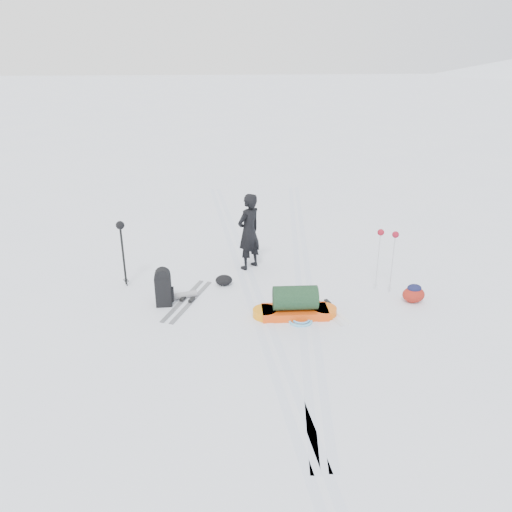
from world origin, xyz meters
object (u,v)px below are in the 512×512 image
(pulk_sled, at_px, (295,305))
(ski_poles_black, at_px, (121,233))
(skier, at_px, (249,232))
(expedition_rucksack, at_px, (166,288))

(pulk_sled, bearing_deg, ski_poles_black, 155.77)
(skier, relative_size, ski_poles_black, 1.22)
(skier, bearing_deg, ski_poles_black, -27.55)
(pulk_sled, height_order, ski_poles_black, ski_poles_black)
(pulk_sled, distance_m, ski_poles_black, 4.07)
(skier, xyz_separation_m, pulk_sled, (0.70, -2.46, -0.68))
(pulk_sled, distance_m, expedition_rucksack, 2.67)
(expedition_rucksack, height_order, ski_poles_black, ski_poles_black)
(ski_poles_black, bearing_deg, expedition_rucksack, -35.65)
(pulk_sled, relative_size, expedition_rucksack, 2.00)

